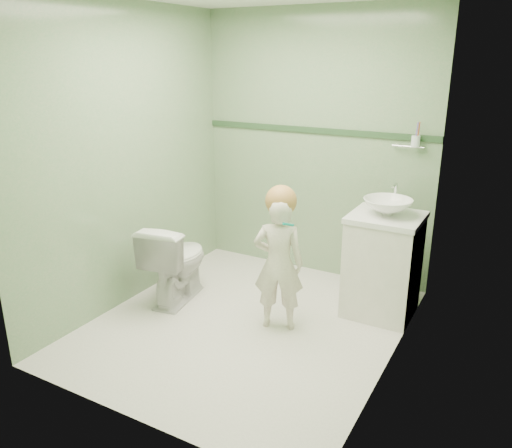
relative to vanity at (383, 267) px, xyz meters
The scene contains 12 objects.
ground 1.16m from the vanity, 140.19° to the right, with size 2.50×2.50×0.00m, color beige.
room_shell 1.35m from the vanity, 140.19° to the right, with size 2.50×2.54×2.40m.
trim_stripe 1.38m from the vanity, 147.36° to the left, with size 2.20×0.02×0.05m, color #2B4A2B.
vanity is the anchor object (origin of this frame).
counter 0.41m from the vanity, ahead, with size 0.54×0.52×0.04m, color white.
basin 0.49m from the vanity, ahead, with size 0.37×0.37×0.13m, color white.
faucet 0.60m from the vanity, 90.00° to the left, with size 0.03×0.13×0.18m.
cup_holder 1.05m from the vanity, 83.71° to the left, with size 0.26×0.07×0.21m.
toilet 1.69m from the vanity, 159.29° to the right, with size 0.39×0.68×0.69m, color white.
toddler 0.87m from the vanity, 136.16° to the right, with size 0.38×0.25×1.03m, color white.
hair_cap 1.04m from the vanity, 137.38° to the right, with size 0.23×0.23×0.23m, color #B27D3F.
teal_toothbrush 0.98m from the vanity, 126.51° to the right, with size 0.10×0.14×0.08m.
Camera 1 is at (1.77, -3.02, 1.99)m, focal length 35.64 mm.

